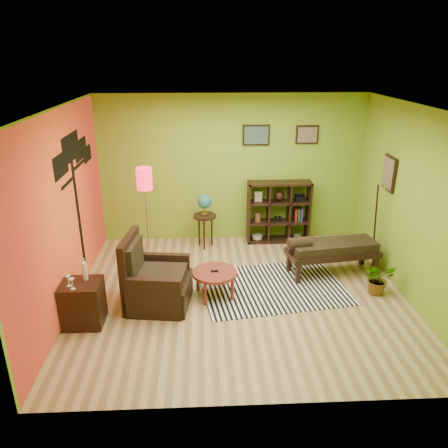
{
  "coord_description": "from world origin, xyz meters",
  "views": [
    {
      "loc": [
        -0.54,
        -5.82,
        3.48
      ],
      "look_at": [
        -0.24,
        0.32,
        1.05
      ],
      "focal_mm": 35.0,
      "sensor_mm": 36.0,
      "label": 1
    }
  ],
  "objects_px": {
    "side_cabinet": "(83,303)",
    "cube_shelf": "(279,212)",
    "armchair": "(154,284)",
    "coffee_table": "(215,275)",
    "globe_table": "(205,207)",
    "bench": "(331,249)",
    "potted_plant": "(378,282)",
    "floor_lamp": "(145,188)"
  },
  "relations": [
    {
      "from": "armchair",
      "to": "potted_plant",
      "type": "height_order",
      "value": "armchair"
    },
    {
      "from": "coffee_table",
      "to": "floor_lamp",
      "type": "distance_m",
      "value": 1.83
    },
    {
      "from": "side_cabinet",
      "to": "cube_shelf",
      "type": "distance_m",
      "value": 4.11
    },
    {
      "from": "armchair",
      "to": "bench",
      "type": "height_order",
      "value": "armchair"
    },
    {
      "from": "side_cabinet",
      "to": "globe_table",
      "type": "distance_m",
      "value": 3.01
    },
    {
      "from": "coffee_table",
      "to": "cube_shelf",
      "type": "xyz_separation_m",
      "value": [
        1.31,
        2.03,
        0.25
      ]
    },
    {
      "from": "coffee_table",
      "to": "globe_table",
      "type": "height_order",
      "value": "globe_table"
    },
    {
      "from": "globe_table",
      "to": "bench",
      "type": "xyz_separation_m",
      "value": [
        2.06,
        -1.19,
        -0.35
      ]
    },
    {
      "from": "coffee_table",
      "to": "globe_table",
      "type": "relative_size",
      "value": 0.64
    },
    {
      "from": "side_cabinet",
      "to": "cube_shelf",
      "type": "relative_size",
      "value": 0.78
    },
    {
      "from": "floor_lamp",
      "to": "cube_shelf",
      "type": "height_order",
      "value": "floor_lamp"
    },
    {
      "from": "cube_shelf",
      "to": "bench",
      "type": "height_order",
      "value": "cube_shelf"
    },
    {
      "from": "floor_lamp",
      "to": "potted_plant",
      "type": "distance_m",
      "value": 3.94
    },
    {
      "from": "globe_table",
      "to": "coffee_table",
      "type": "bearing_deg",
      "value": -85.95
    },
    {
      "from": "armchair",
      "to": "cube_shelf",
      "type": "distance_m",
      "value": 3.13
    },
    {
      "from": "floor_lamp",
      "to": "globe_table",
      "type": "distance_m",
      "value": 1.41
    },
    {
      "from": "coffee_table",
      "to": "globe_table",
      "type": "bearing_deg",
      "value": 94.05
    },
    {
      "from": "side_cabinet",
      "to": "floor_lamp",
      "type": "height_order",
      "value": "floor_lamp"
    },
    {
      "from": "coffee_table",
      "to": "armchair",
      "type": "height_order",
      "value": "armchair"
    },
    {
      "from": "side_cabinet",
      "to": "bench",
      "type": "xyz_separation_m",
      "value": [
        3.74,
        1.26,
        0.13
      ]
    },
    {
      "from": "coffee_table",
      "to": "armchair",
      "type": "relative_size",
      "value": 0.62
    },
    {
      "from": "cube_shelf",
      "to": "bench",
      "type": "xyz_separation_m",
      "value": [
        0.62,
        -1.41,
        -0.15
      ]
    },
    {
      "from": "floor_lamp",
      "to": "cube_shelf",
      "type": "relative_size",
      "value": 1.47
    },
    {
      "from": "cube_shelf",
      "to": "potted_plant",
      "type": "bearing_deg",
      "value": -60.16
    },
    {
      "from": "armchair",
      "to": "globe_table",
      "type": "bearing_deg",
      "value": 69.1
    },
    {
      "from": "side_cabinet",
      "to": "bench",
      "type": "distance_m",
      "value": 3.95
    },
    {
      "from": "globe_table",
      "to": "potted_plant",
      "type": "bearing_deg",
      "value": -35.3
    },
    {
      "from": "coffee_table",
      "to": "cube_shelf",
      "type": "bearing_deg",
      "value": 57.19
    },
    {
      "from": "armchair",
      "to": "globe_table",
      "type": "height_order",
      "value": "armchair"
    },
    {
      "from": "cube_shelf",
      "to": "potted_plant",
      "type": "height_order",
      "value": "cube_shelf"
    },
    {
      "from": "floor_lamp",
      "to": "cube_shelf",
      "type": "distance_m",
      "value": 2.74
    },
    {
      "from": "side_cabinet",
      "to": "potted_plant",
      "type": "bearing_deg",
      "value": 7.76
    },
    {
      "from": "coffee_table",
      "to": "bench",
      "type": "relative_size",
      "value": 0.42
    },
    {
      "from": "coffee_table",
      "to": "side_cabinet",
      "type": "relative_size",
      "value": 0.71
    },
    {
      "from": "armchair",
      "to": "cube_shelf",
      "type": "relative_size",
      "value": 0.89
    },
    {
      "from": "side_cabinet",
      "to": "floor_lamp",
      "type": "relative_size",
      "value": 0.53
    },
    {
      "from": "coffee_table",
      "to": "armchair",
      "type": "bearing_deg",
      "value": -168.82
    },
    {
      "from": "coffee_table",
      "to": "globe_table",
      "type": "distance_m",
      "value": 1.87
    },
    {
      "from": "armchair",
      "to": "floor_lamp",
      "type": "relative_size",
      "value": 0.61
    },
    {
      "from": "cube_shelf",
      "to": "coffee_table",
      "type": "bearing_deg",
      "value": -122.81
    },
    {
      "from": "armchair",
      "to": "globe_table",
      "type": "distance_m",
      "value": 2.18
    },
    {
      "from": "coffee_table",
      "to": "bench",
      "type": "bearing_deg",
      "value": 17.86
    }
  ]
}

